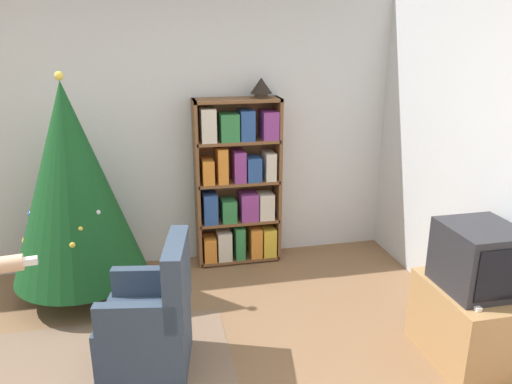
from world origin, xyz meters
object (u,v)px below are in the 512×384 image
object	(u,v)px
armchair	(151,325)
table_lamp	(261,86)
television	(479,258)
bookshelf	(238,185)
christmas_tree	(72,183)

from	to	relation	value
armchair	table_lamp	xyz separation A→B (m)	(1.09, 1.51, 1.37)
television	bookshelf	bearing A→B (deg)	123.67
armchair	table_lamp	distance (m)	2.31
armchair	television	bearing A→B (deg)	89.93
christmas_tree	armchair	world-z (taller)	christmas_tree
television	christmas_tree	world-z (taller)	christmas_tree
television	table_lamp	size ratio (longest dim) A/B	2.44
television	christmas_tree	distance (m)	3.05
bookshelf	christmas_tree	bearing A→B (deg)	-163.54
television	christmas_tree	size ratio (longest dim) A/B	0.26
bookshelf	armchair	world-z (taller)	bookshelf
bookshelf	television	xyz separation A→B (m)	(1.25, -1.88, -0.02)
bookshelf	television	distance (m)	2.25
armchair	table_lamp	bearing A→B (deg)	154.07
bookshelf	armchair	xyz separation A→B (m)	(-0.87, -1.50, -0.46)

